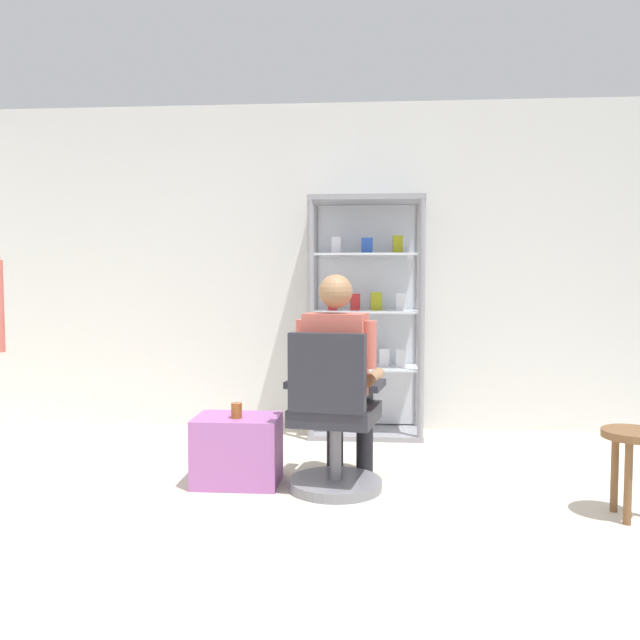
{
  "coord_description": "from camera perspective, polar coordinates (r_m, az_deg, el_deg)",
  "views": [
    {
      "loc": [
        0.44,
        -2.6,
        1.28
      ],
      "look_at": [
        0.12,
        1.62,
        1.0
      ],
      "focal_mm": 37.38,
      "sensor_mm": 36.0,
      "label": 1
    }
  ],
  "objects": [
    {
      "name": "storage_crate",
      "position": [
        4.21,
        -7.07,
        -10.98
      ],
      "size": [
        0.52,
        0.38,
        0.42
      ],
      "primitive_type": "cube",
      "color": "#9E599E",
      "rests_on": "ground"
    },
    {
      "name": "office_chair",
      "position": [
        3.97,
        1.15,
        -9.1
      ],
      "size": [
        0.61,
        0.57,
        0.96
      ],
      "color": "slate",
      "rests_on": "ground"
    },
    {
      "name": "wooden_stool",
      "position": [
        3.93,
        25.21,
        -9.95
      ],
      "size": [
        0.32,
        0.32,
        0.47
      ],
      "color": "brown",
      "rests_on": "ground"
    },
    {
      "name": "ground_plane",
      "position": [
        2.93,
        -5.1,
        -22.13
      ],
      "size": [
        7.2,
        7.2,
        0.0
      ],
      "primitive_type": "plane",
      "color": "beige"
    },
    {
      "name": "back_wall",
      "position": [
        5.62,
        -0.1,
        4.5
      ],
      "size": [
        6.0,
        0.1,
        2.7
      ],
      "primitive_type": "cube",
      "color": "silver",
      "rests_on": "ground"
    },
    {
      "name": "seated_shopkeeper",
      "position": [
        4.07,
        1.71,
        -4.23
      ],
      "size": [
        0.54,
        0.61,
        1.29
      ],
      "color": "black",
      "rests_on": "ground"
    },
    {
      "name": "display_cabinet_main",
      "position": [
        5.37,
        3.96,
        0.34
      ],
      "size": [
        0.9,
        0.45,
        1.9
      ],
      "color": "gray",
      "rests_on": "ground"
    },
    {
      "name": "tea_glass",
      "position": [
        4.1,
        -7.16,
        -7.69
      ],
      "size": [
        0.07,
        0.07,
        0.09
      ],
      "primitive_type": "cylinder",
      "color": "brown",
      "rests_on": "storage_crate"
    }
  ]
}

